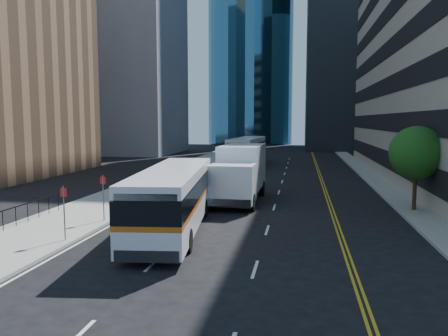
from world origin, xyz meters
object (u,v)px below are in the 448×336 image
box_truck (240,172)px  bus_rear (247,150)px  street_tree (416,153)px  bus_front (174,197)px

box_truck → bus_rear: bearing=96.9°
street_tree → bus_front: 14.97m
street_tree → bus_rear: size_ratio=0.38×
street_tree → box_truck: (-10.98, 1.67, -1.62)m
box_truck → street_tree: bearing=-7.5°
bus_front → box_truck: bearing=68.7°
street_tree → bus_front: size_ratio=0.41×
bus_front → bus_rear: bearing=83.7°
street_tree → box_truck: size_ratio=0.63×
bus_rear → box_truck: 25.14m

